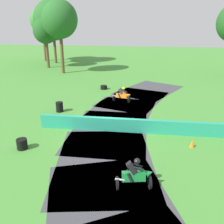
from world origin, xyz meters
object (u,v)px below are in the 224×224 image
motorcycle_lead_orange (123,95)px  motorcycle_chase_green (135,175)px  tire_stack_mid_a (59,107)px  traffic_cone (192,144)px  tire_stack_near (104,87)px  tire_stack_mid_b (22,144)px

motorcycle_lead_orange → motorcycle_chase_green: size_ratio=1.02×
tire_stack_mid_a → traffic_cone: bearing=-25.0°
tire_stack_mid_a → motorcycle_lead_orange: bearing=34.7°
motorcycle_chase_green → traffic_cone: motorcycle_chase_green is taller
motorcycle_chase_green → tire_stack_mid_a: motorcycle_chase_green is taller
motorcycle_chase_green → tire_stack_near: (-4.36, 15.98, -0.45)m
tire_stack_near → tire_stack_mid_b: size_ratio=1.18×
tire_stack_mid_a → tire_stack_near: bearing=73.3°
tire_stack_mid_b → traffic_cone: bearing=9.9°
motorcycle_chase_green → tire_stack_near: size_ratio=2.36×
motorcycle_lead_orange → tire_stack_mid_b: 10.47m
tire_stack_mid_b → traffic_cone: (9.53, 1.66, -0.08)m
tire_stack_mid_a → tire_stack_mid_b: tire_stack_mid_a is taller
motorcycle_lead_orange → tire_stack_mid_a: motorcycle_lead_orange is taller
motorcycle_chase_green → tire_stack_mid_a: bearing=127.4°
tire_stack_near → traffic_cone: (7.36, -11.85, 0.02)m
motorcycle_lead_orange → traffic_cone: motorcycle_lead_orange is taller
tire_stack_near → tire_stack_mid_a: (-2.22, -7.38, 0.20)m
tire_stack_near → tire_stack_mid_b: tire_stack_mid_b is taller
traffic_cone → tire_stack_mid_b: bearing=-170.1°
motorcycle_chase_green → tire_stack_mid_b: (-6.52, 2.47, -0.35)m
tire_stack_mid_a → motorcycle_chase_green: bearing=-52.6°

